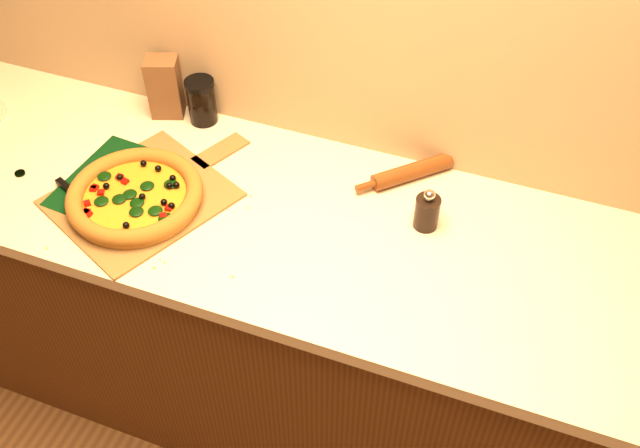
# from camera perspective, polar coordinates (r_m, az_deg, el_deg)

# --- Properties ---
(cabinet) EXTENTS (2.80, 0.65, 0.86)m
(cabinet) POSITION_cam_1_polar(r_m,az_deg,el_deg) (2.16, 0.40, -8.84)
(cabinet) COLOR #4B2510
(cabinet) RESTS_ON ground
(countertop) EXTENTS (2.84, 0.68, 0.04)m
(countertop) POSITION_cam_1_polar(r_m,az_deg,el_deg) (1.81, 0.48, -0.66)
(countertop) COLOR beige
(countertop) RESTS_ON cabinet
(pizza_peel) EXTENTS (0.51, 0.60, 0.01)m
(pizza_peel) POSITION_cam_1_polar(r_m,az_deg,el_deg) (1.93, -13.72, 2.25)
(pizza_peel) COLOR brown
(pizza_peel) RESTS_ON countertop
(pizza) EXTENTS (0.35, 0.35, 0.05)m
(pizza) POSITION_cam_1_polar(r_m,az_deg,el_deg) (1.89, -14.57, 2.19)
(pizza) COLOR #C67831
(pizza) RESTS_ON pizza_peel
(cutting_board) EXTENTS (0.25, 0.33, 0.02)m
(cutting_board) POSITION_cam_1_polar(r_m,az_deg,el_deg) (1.99, -16.45, 3.27)
(cutting_board) COLOR black
(cutting_board) RESTS_ON countertop
(bottle_cap) EXTENTS (0.03, 0.03, 0.01)m
(bottle_cap) POSITION_cam_1_polar(r_m,az_deg,el_deg) (2.10, -22.88, 3.76)
(bottle_cap) COLOR black
(bottle_cap) RESTS_ON countertop
(pepper_grinder) EXTENTS (0.06, 0.06, 0.12)m
(pepper_grinder) POSITION_cam_1_polar(r_m,az_deg,el_deg) (1.79, 8.55, 1.01)
(pepper_grinder) COLOR black
(pepper_grinder) RESTS_ON countertop
(rolling_pin) EXTENTS (0.25, 0.25, 0.05)m
(rolling_pin) POSITION_cam_1_polar(r_m,az_deg,el_deg) (1.93, 7.39, 4.19)
(rolling_pin) COLOR #562B0E
(rolling_pin) RESTS_ON countertop
(paper_bag) EXTENTS (0.11, 0.10, 0.18)m
(paper_bag) POSITION_cam_1_polar(r_m,az_deg,el_deg) (2.14, -12.31, 10.66)
(paper_bag) COLOR brown
(paper_bag) RESTS_ON countertop
(dark_jar) EXTENTS (0.09, 0.09, 0.14)m
(dark_jar) POSITION_cam_1_polar(r_m,az_deg,el_deg) (2.11, -9.46, 9.69)
(dark_jar) COLOR black
(dark_jar) RESTS_ON countertop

